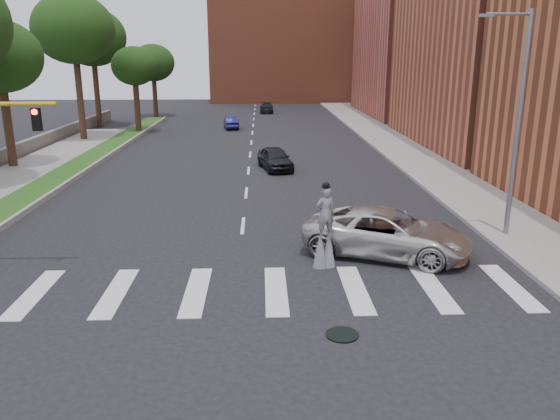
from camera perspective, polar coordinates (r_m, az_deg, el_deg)
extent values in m
plane|color=black|center=(16.93, -4.74, -9.82)|extent=(160.00, 160.00, 0.00)
cube|color=#204C15|center=(38.03, -20.95, 3.93)|extent=(2.00, 60.00, 0.25)
cube|color=gray|center=(37.70, -19.44, 4.00)|extent=(0.20, 60.00, 0.28)
cube|color=gray|center=(42.51, 14.01, 5.63)|extent=(5.00, 90.00, 0.18)
cylinder|color=black|center=(15.28, 6.51, -12.81)|extent=(0.90, 0.90, 0.04)
cube|color=#BC5545|center=(72.45, 15.72, 17.46)|extent=(16.00, 22.00, 20.00)
cube|color=#AD5336|center=(93.40, 1.22, 16.93)|extent=(26.00, 14.00, 18.00)
cylinder|color=slate|center=(23.71, 23.60, 7.73)|extent=(0.20, 0.20, 9.00)
cylinder|color=slate|center=(23.25, 22.95, 18.34)|extent=(1.80, 0.12, 0.12)
cube|color=slate|center=(22.90, 20.78, 18.48)|extent=(0.50, 0.18, 0.12)
cube|color=black|center=(19.77, -24.09, 8.64)|extent=(0.28, 0.18, 0.75)
cylinder|color=#FF0C0C|center=(19.65, -24.28, 9.32)|extent=(0.18, 0.06, 0.18)
cylinder|color=#362215|center=(19.67, 5.09, -4.38)|extent=(0.07, 0.07, 1.07)
cylinder|color=#362215|center=(19.55, 4.22, -4.49)|extent=(0.07, 0.07, 1.07)
cone|color=slate|center=(19.62, 5.10, -4.02)|extent=(0.52, 0.52, 1.34)
cone|color=slate|center=(19.50, 4.23, -4.12)|extent=(0.52, 0.52, 1.34)
imported|color=slate|center=(19.15, 4.76, -0.32)|extent=(0.77, 0.61, 1.86)
sphere|color=black|center=(18.90, 4.82, 2.57)|extent=(0.26, 0.26, 0.26)
cylinder|color=black|center=(18.91, 4.82, 2.42)|extent=(0.34, 0.34, 0.02)
cube|color=yellow|center=(19.14, 4.63, 1.27)|extent=(0.22, 0.05, 0.10)
imported|color=beige|center=(20.98, 11.11, -2.36)|extent=(6.86, 5.05, 1.73)
imported|color=black|center=(36.25, -0.52, 5.42)|extent=(2.65, 4.58, 1.47)
imported|color=#171752|center=(56.93, -5.13, 9.07)|extent=(1.83, 3.87, 1.23)
imported|color=black|center=(72.69, -1.41, 10.60)|extent=(1.76, 4.25, 1.23)
cylinder|color=#362215|center=(40.40, -26.56, 8.02)|extent=(0.56, 0.56, 5.89)
cylinder|color=#362215|center=(51.27, -20.18, 11.09)|extent=(0.56, 0.56, 7.74)
ellipsoid|color=black|center=(51.20, -20.80, 17.30)|extent=(6.84, 6.84, 5.81)
cylinder|color=#362215|center=(60.87, -18.60, 11.66)|extent=(0.56, 0.56, 7.36)
ellipsoid|color=black|center=(60.78, -19.06, 16.71)|extent=(6.81, 6.81, 5.79)
cylinder|color=#362215|center=(55.11, -14.71, 10.50)|extent=(0.56, 0.56, 5.26)
ellipsoid|color=black|center=(54.92, -14.99, 14.34)|extent=(4.27, 4.27, 3.63)
cylinder|color=#362215|center=(69.41, -12.93, 11.58)|extent=(0.56, 0.56, 5.14)
ellipsoid|color=black|center=(69.25, -13.13, 14.76)|extent=(5.15, 5.15, 4.38)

